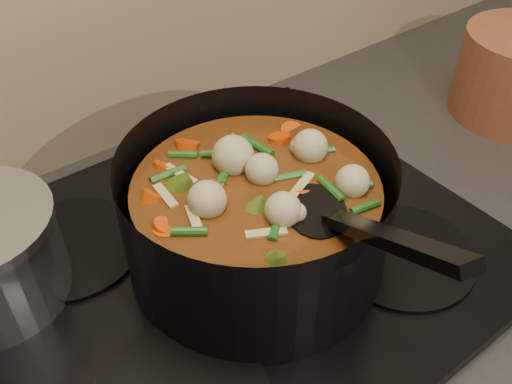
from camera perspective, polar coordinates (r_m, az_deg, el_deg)
stovetop at (r=0.72m, az=-2.13°, el=-6.51°), size 0.62×0.54×0.03m
stockpot at (r=0.66m, az=0.05°, el=-2.37°), size 0.40×0.47×0.23m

